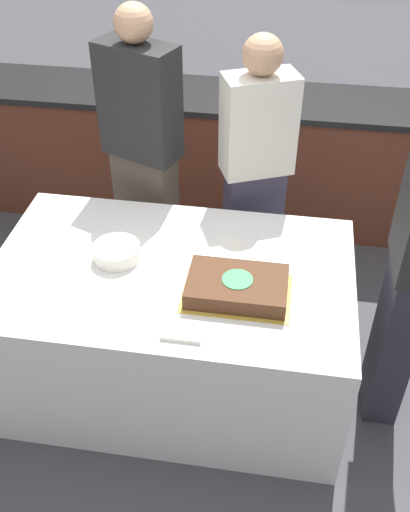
# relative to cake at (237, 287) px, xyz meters

# --- Properties ---
(ground_plane) EXTENTS (14.00, 14.00, 0.00)m
(ground_plane) POSITION_rel_cake_xyz_m (-0.32, 0.12, -0.80)
(ground_plane) COLOR #424247
(back_counter) EXTENTS (4.40, 0.58, 0.92)m
(back_counter) POSITION_rel_cake_xyz_m (-0.32, 1.72, -0.34)
(back_counter) COLOR #5B2D1E
(back_counter) RESTS_ON ground_plane
(dining_table) EXTENTS (1.70, 1.05, 0.76)m
(dining_table) POSITION_rel_cake_xyz_m (-0.32, 0.12, -0.42)
(dining_table) COLOR white
(dining_table) RESTS_ON ground_plane
(cake) EXTENTS (0.48, 0.32, 0.09)m
(cake) POSITION_rel_cake_xyz_m (0.00, 0.00, 0.00)
(cake) COLOR gold
(cake) RESTS_ON dining_table
(plate_stack) EXTENTS (0.22, 0.22, 0.07)m
(plate_stack) POSITION_rel_cake_xyz_m (-0.59, 0.16, -0.01)
(plate_stack) COLOR white
(plate_stack) RESTS_ON dining_table
(side_plate_near_cake) EXTENTS (0.20, 0.20, 0.00)m
(side_plate_near_cake) POSITION_rel_cake_xyz_m (-0.07, 0.30, -0.04)
(side_plate_near_cake) COLOR white
(side_plate_near_cake) RESTS_ON dining_table
(utensil_pile) EXTENTS (0.17, 0.09, 0.02)m
(utensil_pile) POSITION_rel_cake_xyz_m (-0.19, -0.28, -0.03)
(utensil_pile) COLOR white
(utensil_pile) RESTS_ON dining_table
(person_cutting_cake) EXTENTS (0.42, 0.33, 1.62)m
(person_cutting_cake) POSITION_rel_cake_xyz_m (-0.00, 0.86, 0.04)
(person_cutting_cake) COLOR #383347
(person_cutting_cake) RESTS_ON ground_plane
(person_standing_back) EXTENTS (0.46, 0.34, 1.73)m
(person_standing_back) POSITION_rel_cake_xyz_m (-0.62, 0.86, 0.09)
(person_standing_back) COLOR #4C4238
(person_standing_back) RESTS_ON ground_plane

